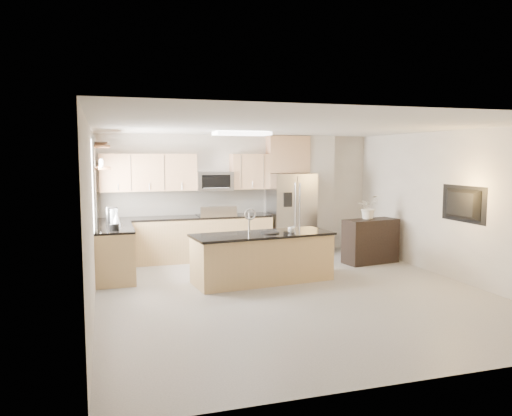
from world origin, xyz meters
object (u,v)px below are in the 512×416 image
object	(u,v)px
kettle	(116,219)
flower_vase	(368,201)
coffee_maker	(112,217)
cup	(292,230)
platter	(270,233)
television	(459,204)
microwave	(214,181)
range	(216,237)
island	(263,257)
credenza	(370,241)
blender	(114,221)
bowl	(101,143)
refrigerator	(291,214)

from	to	relation	value
kettle	flower_vase	size ratio (longest dim) A/B	0.38
coffee_maker	cup	bearing A→B (deg)	-23.19
platter	television	world-z (taller)	television
microwave	flower_vase	size ratio (longest dim) A/B	1.06
range	island	world-z (taller)	island
credenza	flower_vase	distance (m)	0.81
cup	coffee_maker	world-z (taller)	coffee_maker
cup	blender	world-z (taller)	blender
kettle	platter	bearing A→B (deg)	-23.28
platter	blender	distance (m)	2.62
range	credenza	bearing A→B (deg)	-23.89
range	credenza	world-z (taller)	range
microwave	bowl	xyz separation A→B (m)	(-2.25, -0.92, 0.75)
platter	bowl	bearing A→B (deg)	154.45
island	flower_vase	world-z (taller)	flower_vase
blender	flower_vase	bearing A→B (deg)	3.97
platter	blender	bearing A→B (deg)	167.83
refrigerator	blender	bearing A→B (deg)	-158.02
coffee_maker	credenza	bearing A→B (deg)	-4.21
microwave	refrigerator	size ratio (longest dim) A/B	0.43
microwave	blender	distance (m)	2.73
cup	flower_vase	world-z (taller)	flower_vase
island	microwave	bearing A→B (deg)	93.11
range	island	distance (m)	2.11
microwave	television	bearing A→B (deg)	-42.75
blender	flower_vase	size ratio (longest dim) A/B	0.51
platter	bowl	world-z (taller)	bowl
platter	bowl	size ratio (longest dim) A/B	0.88
island	blender	size ratio (longest dim) A/B	6.88
range	microwave	bearing A→B (deg)	90.00
coffee_maker	island	bearing A→B (deg)	-25.32
flower_vase	platter	bearing A→B (deg)	-159.53
credenza	blender	bearing A→B (deg)	173.89
credenza	blender	size ratio (longest dim) A/B	3.06
refrigerator	television	xyz separation A→B (m)	(1.85, -3.07, 0.46)
flower_vase	coffee_maker	bearing A→B (deg)	176.65
platter	flower_vase	bearing A→B (deg)	20.47
cup	platter	xyz separation A→B (m)	(-0.37, 0.07, -0.04)
refrigerator	island	world-z (taller)	refrigerator
bowl	blender	bearing A→B (deg)	-76.93
cup	kettle	xyz separation A→B (m)	(-2.87, 1.15, 0.15)
island	kettle	bearing A→B (deg)	150.10
microwave	coffee_maker	world-z (taller)	microwave
blender	kettle	xyz separation A→B (m)	(0.05, 0.53, -0.04)
blender	flower_vase	xyz separation A→B (m)	(4.95, 0.34, 0.17)
island	coffee_maker	distance (m)	2.79
credenza	television	bearing A→B (deg)	-80.92
microwave	coffee_maker	bearing A→B (deg)	-153.55
flower_vase	blender	bearing A→B (deg)	-176.03
kettle	refrigerator	bearing A→B (deg)	14.91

